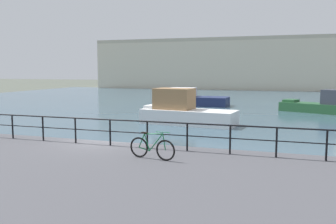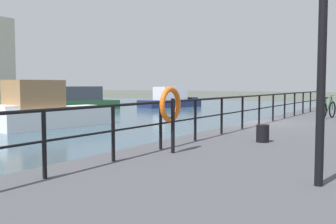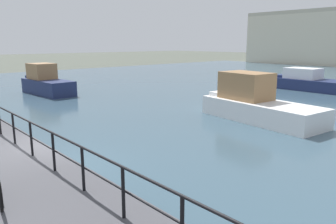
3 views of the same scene
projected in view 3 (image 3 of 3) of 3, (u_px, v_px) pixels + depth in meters
The scene contains 5 objects.
ground_plane at pixel (48, 171), 11.22m from camera, with size 240.00×240.00×0.00m, color #4C5147.
moored_blue_motorboat at pixel (313, 82), 29.94m from camera, with size 7.87×3.08×1.97m.
moored_cabin_cruiser at pixel (46, 83), 27.73m from camera, with size 5.79×2.48×2.55m.
moored_white_yacht at pixel (256, 103), 18.49m from camera, with size 7.19×3.34×2.62m.
quay_railing at pixel (13, 122), 10.96m from camera, with size 22.71×0.07×1.08m.
Camera 3 is at (10.59, -4.02, 4.29)m, focal length 35.07 mm.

